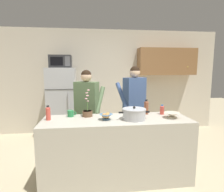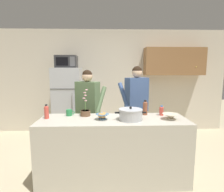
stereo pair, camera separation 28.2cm
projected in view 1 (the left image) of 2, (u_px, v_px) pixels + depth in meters
name	position (u px, v px, depth m)	size (l,w,h in m)	color
ground_plane	(117.00, 178.00, 2.83)	(14.00, 14.00, 0.00)	#C6B793
back_wall_unit	(113.00, 78.00, 4.88)	(6.00, 0.48, 2.60)	beige
kitchen_island	(117.00, 149.00, 2.76)	(2.11, 0.68, 0.92)	#BCB7A8
refrigerator	(62.00, 103.00, 4.40)	(0.64, 0.68, 1.65)	#B7BABF
microwave	(61.00, 61.00, 4.24)	(0.48, 0.37, 0.28)	#2D2D30
person_near_pot	(87.00, 104.00, 3.35)	(0.60, 0.56, 1.61)	#726656
person_by_sink	(134.00, 99.00, 3.64)	(0.62, 0.57, 1.68)	black
cooking_pot	(134.00, 114.00, 2.65)	(0.44, 0.33, 0.19)	silver
coffee_mug	(71.00, 113.00, 2.81)	(0.13, 0.09, 0.10)	#2D8C4C
bread_bowl	(106.00, 116.00, 2.64)	(0.19, 0.19, 0.10)	#4C7299
empty_bowl	(172.00, 115.00, 2.74)	(0.23, 0.23, 0.08)	beige
bottle_near_edge	(146.00, 107.00, 2.95)	(0.07, 0.07, 0.23)	brown
bottle_mid_counter	(162.00, 110.00, 2.95)	(0.06, 0.06, 0.15)	#D84C3F
bottle_far_corner	(48.00, 113.00, 2.61)	(0.06, 0.06, 0.21)	#D84C3F
potted_orchid	(87.00, 112.00, 2.82)	(0.15, 0.15, 0.41)	brown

